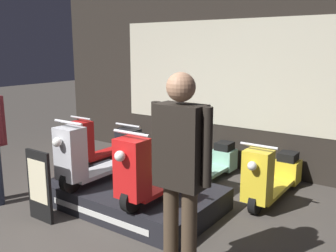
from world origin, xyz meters
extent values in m
plane|color=#423D38|center=(0.00, 0.00, 0.00)|extent=(30.00, 30.00, 0.00)
cube|color=#28231E|center=(0.00, 3.21, 1.60)|extent=(7.19, 0.08, 3.20)
cube|color=beige|center=(0.00, 3.17, 1.55)|extent=(3.96, 0.01, 1.70)
cube|color=black|center=(-0.12, 1.04, 0.14)|extent=(2.11, 1.28, 0.28)
cube|color=silver|center=(-0.12, 0.40, 0.13)|extent=(1.48, 0.01, 0.07)
cylinder|color=black|center=(-0.59, 0.44, 0.42)|extent=(0.09, 0.28, 0.28)
cylinder|color=black|center=(-0.59, 1.64, 0.42)|extent=(0.09, 0.28, 0.28)
cube|color=#BCBCC1|center=(-0.59, 1.04, 0.41)|extent=(0.30, 1.11, 0.05)
cube|color=#BCBCC1|center=(-0.59, 0.47, 0.75)|extent=(0.32, 0.25, 0.63)
cube|color=#BCBCC1|center=(-0.59, 1.61, 0.49)|extent=(0.33, 0.29, 0.32)
cube|color=black|center=(-0.59, 1.61, 0.71)|extent=(0.24, 0.27, 0.12)
cylinder|color=silver|center=(-0.59, 0.46, 1.12)|extent=(0.45, 0.03, 0.03)
sphere|color=white|center=(-0.59, 0.29, 0.92)|extent=(0.11, 0.11, 0.11)
cylinder|color=black|center=(0.36, 0.44, 0.42)|extent=(0.09, 0.28, 0.28)
cylinder|color=black|center=(0.36, 1.64, 0.42)|extent=(0.09, 0.28, 0.28)
cube|color=red|center=(0.36, 1.04, 0.41)|extent=(0.30, 1.11, 0.05)
cube|color=red|center=(0.36, 0.47, 0.75)|extent=(0.32, 0.25, 0.63)
cube|color=red|center=(0.36, 1.61, 0.49)|extent=(0.33, 0.29, 0.32)
cube|color=black|center=(0.36, 1.61, 0.71)|extent=(0.24, 0.27, 0.12)
cylinder|color=silver|center=(0.36, 0.46, 1.12)|extent=(0.45, 0.03, 0.03)
sphere|color=white|center=(0.36, 0.29, 0.92)|extent=(0.11, 0.11, 0.11)
cylinder|color=black|center=(-1.83, 1.72, 0.14)|extent=(0.09, 0.28, 0.28)
cylinder|color=black|center=(-1.83, 2.91, 0.14)|extent=(0.09, 0.28, 0.28)
cube|color=red|center=(-1.83, 2.31, 0.13)|extent=(0.30, 1.11, 0.05)
cube|color=red|center=(-1.83, 1.74, 0.47)|extent=(0.32, 0.25, 0.63)
cube|color=red|center=(-1.83, 2.89, 0.21)|extent=(0.33, 0.29, 0.32)
cube|color=black|center=(-1.83, 2.88, 0.43)|extent=(0.24, 0.27, 0.12)
cylinder|color=silver|center=(-1.83, 1.73, 0.84)|extent=(0.45, 0.03, 0.03)
sphere|color=white|center=(-1.83, 1.56, 0.65)|extent=(0.11, 0.11, 0.11)
cylinder|color=black|center=(-0.81, 1.72, 0.14)|extent=(0.09, 0.28, 0.28)
cylinder|color=black|center=(-0.81, 2.91, 0.14)|extent=(0.09, 0.28, 0.28)
cube|color=black|center=(-0.81, 2.31, 0.13)|extent=(0.30, 1.11, 0.05)
cube|color=black|center=(-0.81, 1.74, 0.47)|extent=(0.32, 0.25, 0.63)
cube|color=black|center=(-0.81, 2.89, 0.21)|extent=(0.33, 0.29, 0.32)
cube|color=black|center=(-0.81, 2.88, 0.43)|extent=(0.24, 0.27, 0.12)
cylinder|color=silver|center=(-0.81, 1.73, 0.84)|extent=(0.45, 0.03, 0.03)
sphere|color=white|center=(-0.81, 1.56, 0.65)|extent=(0.11, 0.11, 0.11)
cylinder|color=black|center=(0.20, 1.72, 0.14)|extent=(0.09, 0.28, 0.28)
cylinder|color=black|center=(0.20, 2.91, 0.14)|extent=(0.09, 0.28, 0.28)
cube|color=#8EC6AD|center=(0.20, 2.31, 0.13)|extent=(0.30, 1.11, 0.05)
cube|color=#8EC6AD|center=(0.20, 1.74, 0.47)|extent=(0.32, 0.25, 0.63)
cube|color=#8EC6AD|center=(0.20, 2.89, 0.21)|extent=(0.33, 0.29, 0.32)
cube|color=black|center=(0.20, 2.88, 0.43)|extent=(0.24, 0.27, 0.12)
cylinder|color=silver|center=(0.20, 1.73, 0.84)|extent=(0.45, 0.03, 0.03)
sphere|color=white|center=(0.20, 1.56, 0.65)|extent=(0.11, 0.11, 0.11)
cylinder|color=black|center=(1.21, 1.72, 0.14)|extent=(0.09, 0.28, 0.28)
cylinder|color=black|center=(1.21, 2.91, 0.14)|extent=(0.09, 0.28, 0.28)
cube|color=yellow|center=(1.21, 2.31, 0.13)|extent=(0.30, 1.11, 0.05)
cube|color=yellow|center=(1.21, 1.74, 0.47)|extent=(0.32, 0.25, 0.63)
cube|color=yellow|center=(1.21, 2.89, 0.21)|extent=(0.33, 0.29, 0.32)
cube|color=black|center=(1.21, 2.88, 0.43)|extent=(0.24, 0.27, 0.12)
cylinder|color=silver|center=(1.21, 1.73, 0.84)|extent=(0.45, 0.03, 0.03)
sphere|color=white|center=(1.21, 1.56, 0.65)|extent=(0.11, 0.11, 0.11)
cylinder|color=#473828|center=(1.11, 0.09, 0.43)|extent=(0.13, 0.13, 0.86)
cylinder|color=#473828|center=(1.29, 0.09, 0.43)|extent=(0.13, 0.13, 0.86)
cube|color=black|center=(1.20, 0.09, 1.20)|extent=(0.40, 0.23, 0.68)
cylinder|color=black|center=(0.95, 0.09, 1.22)|extent=(0.08, 0.08, 0.62)
cylinder|color=black|center=(1.44, 0.09, 1.22)|extent=(0.08, 0.08, 0.62)
sphere|color=#A87A5B|center=(1.20, 0.09, 1.67)|extent=(0.23, 0.23, 0.23)
cube|color=black|center=(-0.74, 0.12, 0.42)|extent=(0.39, 0.04, 0.84)
cube|color=beige|center=(-0.74, 0.10, 0.48)|extent=(0.32, 0.01, 0.50)
camera|label=1|loc=(2.78, -2.32, 1.97)|focal=40.00mm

